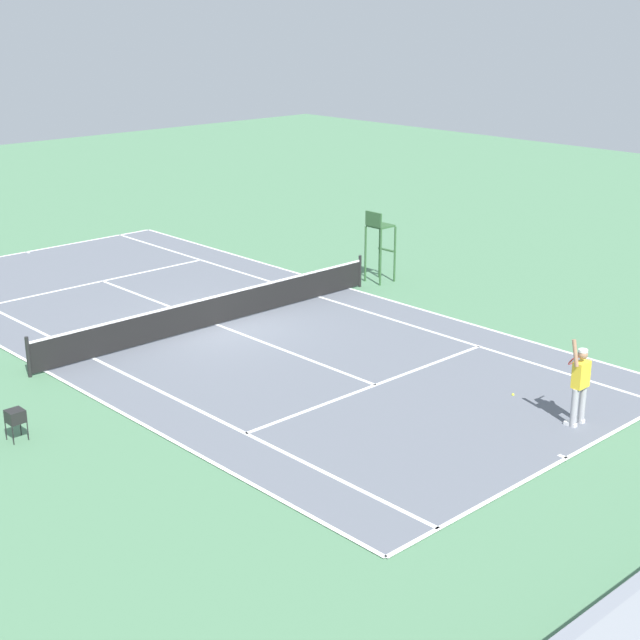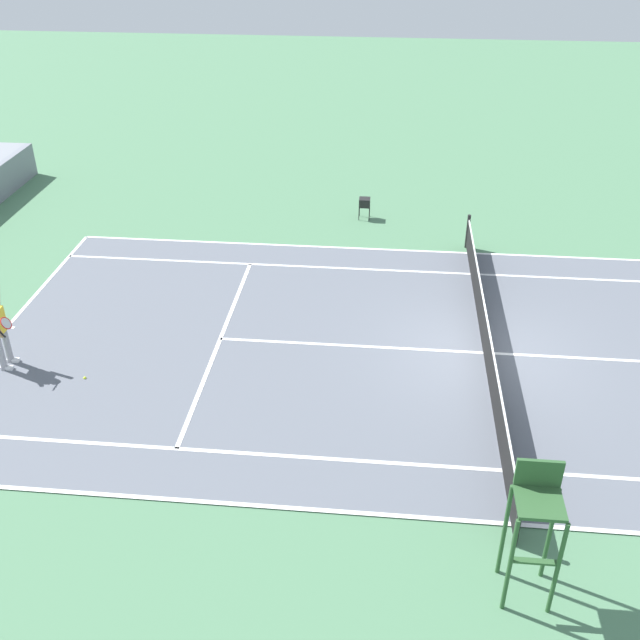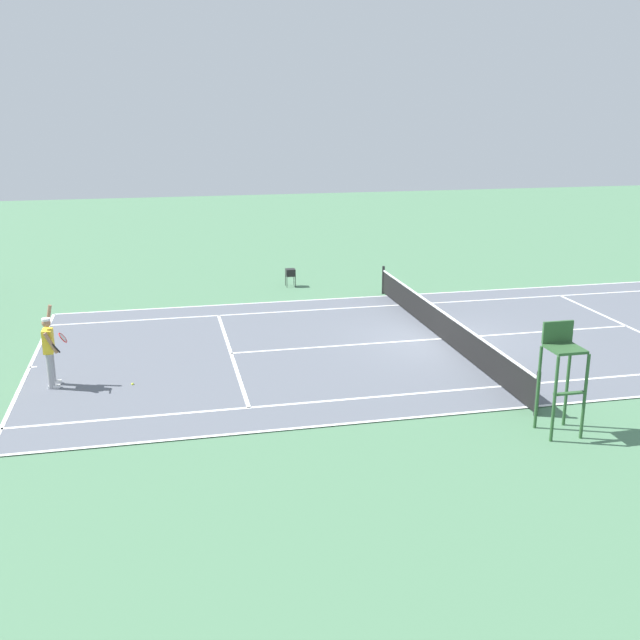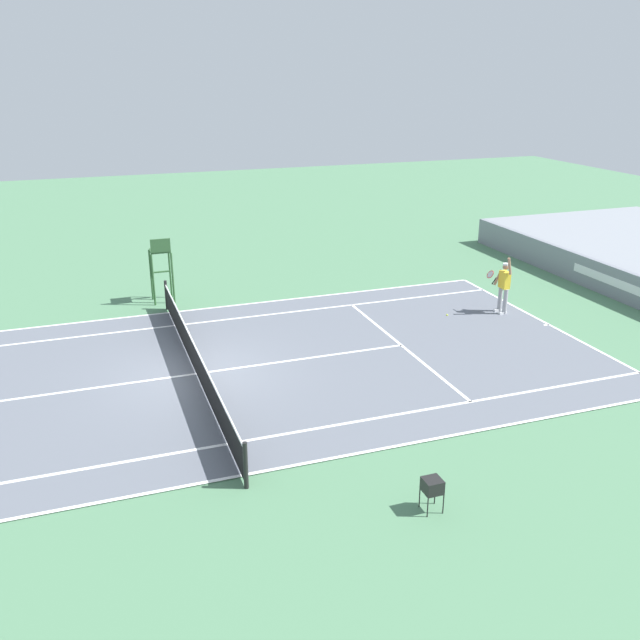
% 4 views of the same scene
% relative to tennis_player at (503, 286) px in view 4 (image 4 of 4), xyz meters
% --- Properties ---
extents(ground_plane, '(80.00, 80.00, 0.00)m').
position_rel_tennis_player_xyz_m(ground_plane, '(1.62, -11.08, -0.99)').
color(ground_plane, '#4C7A56').
extents(court, '(11.08, 23.88, 0.03)m').
position_rel_tennis_player_xyz_m(court, '(1.62, -11.08, -0.98)').
color(court, slate).
rests_on(court, ground).
extents(net, '(11.98, 0.10, 1.07)m').
position_rel_tennis_player_xyz_m(net, '(1.62, -11.08, -0.47)').
color(net, black).
rests_on(net, ground).
extents(tennis_player, '(0.76, 0.62, 2.08)m').
position_rel_tennis_player_xyz_m(tennis_player, '(0.00, 0.00, 0.00)').
color(tennis_player, '#9E9EA3').
rests_on(tennis_player, ground).
extents(tennis_ball, '(0.07, 0.07, 0.07)m').
position_rel_tennis_player_xyz_m(tennis_ball, '(-0.34, -1.96, -0.96)').
color(tennis_ball, '#D1E533').
rests_on(tennis_ball, ground).
extents(umpire_chair, '(0.77, 0.77, 2.44)m').
position_rel_tennis_player_xyz_m(umpire_chair, '(-5.22, -11.08, 0.56)').
color(umpire_chair, '#2D562D').
rests_on(umpire_chair, ground).
extents(ball_hopper, '(0.36, 0.36, 0.70)m').
position_rel_tennis_player_xyz_m(ball_hopper, '(9.51, -7.85, -0.42)').
color(ball_hopper, black).
rests_on(ball_hopper, ground).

